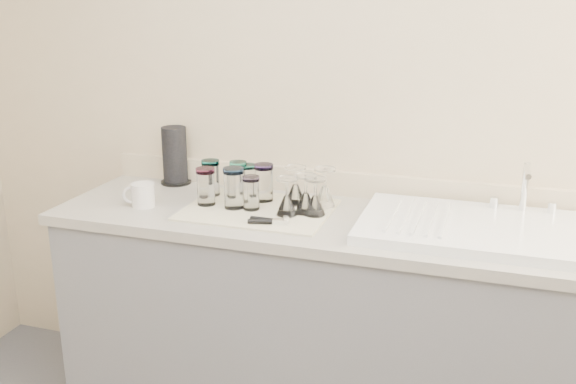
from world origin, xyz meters
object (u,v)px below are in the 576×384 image
(tumbler_blue, at_px, (234,188))
(goblet_extra, at_px, (306,200))
(tumbler_cyan, at_px, (238,178))
(tumbler_magenta, at_px, (206,186))
(tumbler_extra, at_px, (248,179))
(can_opener, at_px, (269,221))
(goblet_back_right, at_px, (325,193))
(goblet_front_right, at_px, (315,203))
(sink_unit, at_px, (481,228))
(tumbler_purple, at_px, (264,182))
(goblet_front_left, at_px, (287,202))
(paper_towel_roll, at_px, (175,156))
(goblet_back_left, at_px, (295,191))
(tumbler_teal, at_px, (211,177))
(white_mug, at_px, (142,195))
(tumbler_lavender, at_px, (251,193))

(tumbler_blue, height_order, goblet_extra, tumbler_blue)
(tumbler_cyan, relative_size, tumbler_magenta, 0.96)
(tumbler_extra, bearing_deg, tumbler_cyan, -147.89)
(can_opener, bearing_deg, goblet_back_right, 61.64)
(tumbler_blue, relative_size, goblet_front_right, 1.12)
(goblet_back_right, bearing_deg, goblet_extra, -114.42)
(sink_unit, xyz_separation_m, tumbler_cyan, (-0.95, 0.13, 0.06))
(goblet_front_right, xyz_separation_m, goblet_extra, (-0.04, 0.01, 0.00))
(tumbler_cyan, height_order, goblet_back_right, goblet_back_right)
(tumbler_purple, relative_size, goblet_front_left, 1.05)
(goblet_extra, bearing_deg, paper_towel_roll, 160.92)
(goblet_back_left, relative_size, goblet_front_right, 1.05)
(goblet_back_right, distance_m, goblet_front_left, 0.18)
(tumbler_teal, distance_m, tumbler_blue, 0.20)
(goblet_front_right, bearing_deg, tumbler_extra, 153.46)
(sink_unit, bearing_deg, can_opener, -168.11)
(tumbler_magenta, xyz_separation_m, can_opener, (0.30, -0.13, -0.06))
(goblet_front_left, distance_m, goblet_extra, 0.07)
(goblet_extra, relative_size, white_mug, 1.08)
(sink_unit, height_order, goblet_back_left, sink_unit)
(goblet_back_left, distance_m, paper_towel_roll, 0.61)
(paper_towel_roll, bearing_deg, white_mug, -85.32)
(tumbler_blue, distance_m, goblet_back_right, 0.35)
(tumbler_lavender, relative_size, white_mug, 0.95)
(white_mug, relative_size, paper_towel_roll, 0.55)
(sink_unit, xyz_separation_m, tumbler_blue, (-0.91, -0.03, 0.07))
(tumbler_lavender, relative_size, goblet_extra, 0.88)
(tumbler_cyan, height_order, paper_towel_roll, paper_towel_roll)
(tumbler_blue, height_order, paper_towel_roll, paper_towel_roll)
(tumbler_blue, xyz_separation_m, paper_towel_roll, (-0.38, 0.26, 0.03))
(tumbler_cyan, distance_m, tumbler_extra, 0.04)
(tumbler_blue, height_order, white_mug, tumbler_blue)
(sink_unit, relative_size, goblet_front_left, 5.79)
(tumbler_teal, relative_size, paper_towel_roll, 0.58)
(sink_unit, relative_size, goblet_back_right, 5.46)
(tumbler_magenta, relative_size, tumbler_lavender, 1.12)
(tumbler_extra, bearing_deg, white_mug, -143.78)
(tumbler_magenta, bearing_deg, tumbler_teal, 105.65)
(sink_unit, distance_m, tumbler_extra, 0.93)
(tumbler_purple, xyz_separation_m, goblet_back_right, (0.24, 0.01, -0.02))
(tumbler_cyan, xyz_separation_m, tumbler_magenta, (-0.07, -0.15, 0.00))
(goblet_front_left, relative_size, white_mug, 1.04)
(tumbler_lavender, distance_m, paper_towel_roll, 0.52)
(tumbler_teal, bearing_deg, goblet_front_left, -20.81)
(goblet_back_right, distance_m, can_opener, 0.29)
(tumbler_teal, distance_m, tumbler_cyan, 0.11)
(tumbler_teal, relative_size, can_opener, 1.00)
(tumbler_extra, relative_size, goblet_extra, 0.85)
(goblet_extra, height_order, white_mug, goblet_extra)
(tumbler_extra, bearing_deg, tumbler_lavender, -65.52)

